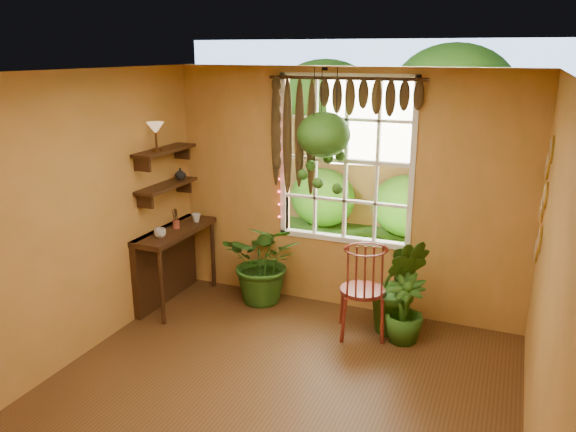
% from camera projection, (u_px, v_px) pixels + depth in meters
% --- Properties ---
extents(floor, '(4.50, 4.50, 0.00)m').
position_uv_depth(floor, '(259.00, 415.00, 4.58)').
color(floor, '#573219').
rests_on(floor, ground).
extents(ceiling, '(4.50, 4.50, 0.00)m').
position_uv_depth(ceiling, '(253.00, 74.00, 3.81)').
color(ceiling, white).
rests_on(ceiling, wall_back).
extents(wall_back, '(4.00, 0.00, 4.00)m').
position_uv_depth(wall_back, '(344.00, 192.00, 6.19)').
color(wall_back, '#CC8A45').
rests_on(wall_back, floor).
extents(wall_left, '(0.00, 4.50, 4.50)m').
position_uv_depth(wall_left, '(51.00, 229.00, 4.93)').
color(wall_left, '#CC8A45').
rests_on(wall_left, floor).
extents(wall_right, '(0.00, 4.50, 4.50)m').
position_uv_depth(wall_right, '(549.00, 304.00, 3.47)').
color(wall_right, '#CC8A45').
rests_on(wall_right, floor).
extents(window, '(1.52, 0.10, 1.86)m').
position_uv_depth(window, '(346.00, 161.00, 6.12)').
color(window, white).
rests_on(window, wall_back).
extents(valance_vine, '(1.70, 0.12, 1.10)m').
position_uv_depth(valance_vine, '(336.00, 108.00, 5.88)').
color(valance_vine, '#39230F').
rests_on(valance_vine, window).
extents(string_lights, '(0.03, 0.03, 1.54)m').
position_uv_depth(string_lights, '(279.00, 153.00, 6.30)').
color(string_lights, '#FF2633').
rests_on(string_lights, window).
extents(wall_plates, '(0.04, 0.32, 1.10)m').
position_uv_depth(wall_plates, '(543.00, 203.00, 5.00)').
color(wall_plates, '#FAEFCC').
rests_on(wall_plates, wall_right).
extents(counter_ledge, '(0.40, 1.20, 0.90)m').
position_uv_depth(counter_ledge, '(169.00, 256.00, 6.54)').
color(counter_ledge, '#39230F').
rests_on(counter_ledge, floor).
extents(shelf_lower, '(0.25, 0.90, 0.04)m').
position_uv_depth(shelf_lower, '(167.00, 186.00, 6.29)').
color(shelf_lower, '#39230F').
rests_on(shelf_lower, wall_left).
extents(shelf_upper, '(0.25, 0.90, 0.04)m').
position_uv_depth(shelf_upper, '(165.00, 150.00, 6.17)').
color(shelf_upper, '#39230F').
rests_on(shelf_upper, wall_left).
extents(backyard, '(14.00, 10.00, 12.00)m').
position_uv_depth(backyard, '(431.00, 140.00, 10.22)').
color(backyard, '#225017').
rests_on(backyard, ground).
extents(windsor_chair, '(0.59, 0.61, 1.24)m').
position_uv_depth(windsor_chair, '(362.00, 303.00, 5.77)').
color(windsor_chair, maroon).
rests_on(windsor_chair, floor).
extents(potted_plant_left, '(1.02, 0.92, 1.01)m').
position_uv_depth(potted_plant_left, '(265.00, 261.00, 6.52)').
color(potted_plant_left, '#1C4412').
rests_on(potted_plant_left, floor).
extents(potted_plant_mid, '(0.67, 0.58, 1.06)m').
position_uv_depth(potted_plant_mid, '(398.00, 285.00, 5.78)').
color(potted_plant_mid, '#1C4412').
rests_on(potted_plant_mid, floor).
extents(potted_plant_right, '(0.41, 0.41, 0.72)m').
position_uv_depth(potted_plant_right, '(404.00, 309.00, 5.65)').
color(potted_plant_right, '#1C4412').
rests_on(potted_plant_right, floor).
extents(hanging_basket, '(0.55, 0.55, 1.29)m').
position_uv_depth(hanging_basket, '(323.00, 141.00, 5.80)').
color(hanging_basket, black).
rests_on(hanging_basket, ceiling).
extents(cup_a, '(0.16, 0.16, 0.10)m').
position_uv_depth(cup_a, '(160.00, 233.00, 6.10)').
color(cup_a, silver).
rests_on(cup_a, counter_ledge).
extents(cup_b, '(0.11, 0.11, 0.10)m').
position_uv_depth(cup_b, '(196.00, 218.00, 6.65)').
color(cup_b, beige).
rests_on(cup_b, counter_ledge).
extents(brush_jar, '(0.08, 0.08, 0.29)m').
position_uv_depth(brush_jar, '(176.00, 219.00, 6.39)').
color(brush_jar, brown).
rests_on(brush_jar, counter_ledge).
extents(shelf_vase, '(0.14, 0.14, 0.13)m').
position_uv_depth(shelf_vase, '(180.00, 174.00, 6.51)').
color(shelf_vase, '#B2AD99').
rests_on(shelf_vase, shelf_lower).
extents(tiffany_lamp, '(0.19, 0.19, 0.31)m').
position_uv_depth(tiffany_lamp, '(156.00, 130.00, 5.95)').
color(tiffany_lamp, '#583319').
rests_on(tiffany_lamp, shelf_upper).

